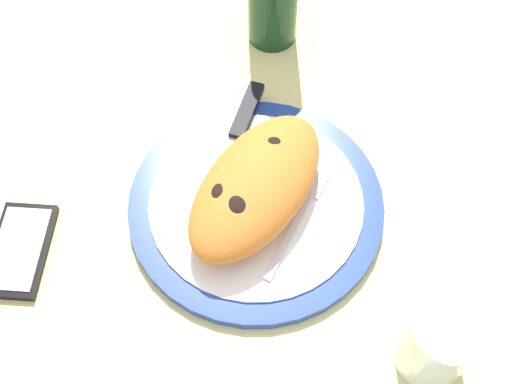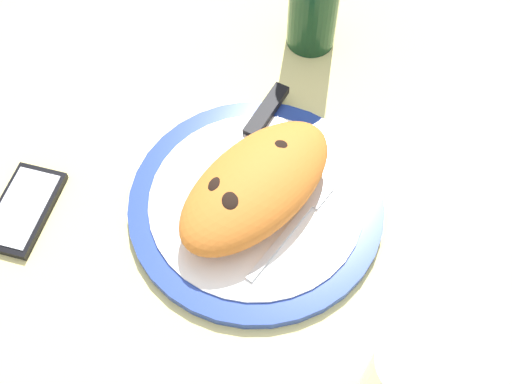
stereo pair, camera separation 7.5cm
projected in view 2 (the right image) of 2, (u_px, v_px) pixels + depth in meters
The scene contains 7 objects.
ground_plane at pixel (256, 213), 79.47cm from camera, with size 150.00×150.00×3.00cm, color #E5D684.
plate at pixel (256, 204), 77.48cm from camera, with size 31.24×31.24×1.72cm.
calzone at pixel (253, 187), 73.70cm from camera, with size 23.17×13.14×6.80cm.
fork at pixel (298, 220), 75.12cm from camera, with size 16.23×2.34×0.40cm.
knife at pixel (256, 126), 81.89cm from camera, with size 21.52×5.34×1.20cm.
smartphone at pixel (23, 209), 77.41cm from camera, with size 13.69×10.74×1.16cm.
water_glass at pixel (401, 378), 63.17cm from camera, with size 7.07×7.07×9.81cm.
Camera 2 is at (-30.26, -24.17, 67.95)cm, focal length 44.40 mm.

